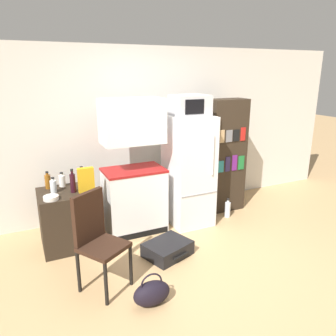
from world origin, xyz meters
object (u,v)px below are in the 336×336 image
(bottle_wine_dark, at_px, (73,183))
(bottle_green_tall, at_px, (82,179))
(refrigerator, at_px, (188,170))
(microwave, at_px, (190,105))
(bowl, at_px, (51,198))
(handbag, at_px, (152,293))
(water_bottle_front, at_px, (228,209))
(bookshelf, at_px, (225,156))
(side_table, at_px, (69,218))
(bottle_clear_short, at_px, (53,186))
(chair, at_px, (96,234))
(cereal_box, at_px, (86,180))
(bottle_milk_white, at_px, (62,180))
(suitcase_large_flat, at_px, (168,249))
(bottle_amber_beer, at_px, (48,181))
(kitchen_hutch, at_px, (134,173))

(bottle_wine_dark, xyz_separation_m, bottle_green_tall, (0.13, 0.10, -0.00))
(refrigerator, height_order, microwave, microwave)
(bowl, xyz_separation_m, handbag, (0.71, -1.27, -0.62))
(microwave, bearing_deg, water_bottle_front, -12.22)
(bookshelf, bearing_deg, side_table, -176.50)
(bottle_clear_short, relative_size, bottle_green_tall, 0.68)
(side_table, bearing_deg, bottle_wine_dark, -39.03)
(bottle_clear_short, height_order, water_bottle_front, bottle_clear_short)
(handbag, bearing_deg, chair, 127.01)
(cereal_box, relative_size, handbag, 0.83)
(water_bottle_front, bearing_deg, bottle_wine_dark, 177.57)
(side_table, distance_m, bookshelf, 2.46)
(bottle_milk_white, bearing_deg, bookshelf, -1.63)
(suitcase_large_flat, bearing_deg, bottle_amber_beer, 121.77)
(kitchen_hutch, distance_m, chair, 1.29)
(side_table, distance_m, bowl, 0.48)
(kitchen_hutch, distance_m, cereal_box, 0.68)
(refrigerator, distance_m, bookshelf, 0.76)
(bowl, relative_size, cereal_box, 0.57)
(bookshelf, bearing_deg, bottle_wine_dark, -174.93)
(bowl, bearing_deg, bottle_wine_dark, 27.44)
(bottle_amber_beer, bearing_deg, side_table, -48.01)
(bottle_wine_dark, relative_size, bottle_green_tall, 1.04)
(kitchen_hutch, relative_size, bottle_milk_white, 9.80)
(side_table, relative_size, handbag, 1.99)
(side_table, xyz_separation_m, suitcase_large_flat, (1.00, -0.75, -0.27))
(cereal_box, bearing_deg, bottle_wine_dark, 161.81)
(microwave, distance_m, chair, 2.12)
(water_bottle_front, bearing_deg, bottle_amber_beer, 171.69)
(refrigerator, height_order, bottle_milk_white, refrigerator)
(chair, distance_m, water_bottle_front, 2.35)
(bottle_green_tall, height_order, handbag, bottle_green_tall)
(chair, height_order, water_bottle_front, chair)
(bowl, bearing_deg, bottle_green_tall, 31.11)
(bowl, bearing_deg, water_bottle_front, 1.11)
(chair, bearing_deg, bottle_wine_dark, 60.75)
(kitchen_hutch, distance_m, water_bottle_front, 1.58)
(bottle_milk_white, bearing_deg, bowl, -113.67)
(chair, bearing_deg, cereal_box, 50.98)
(kitchen_hutch, relative_size, handbag, 4.99)
(refrigerator, height_order, handbag, refrigerator)
(bowl, height_order, cereal_box, cereal_box)
(bottle_amber_beer, relative_size, bottle_milk_white, 1.20)
(refrigerator, bearing_deg, bookshelf, 12.77)
(handbag, bearing_deg, bottle_milk_white, 107.18)
(chair, height_order, suitcase_large_flat, chair)
(side_table, relative_size, chair, 0.72)
(side_table, height_order, bookshelf, bookshelf)
(bottle_wine_dark, xyz_separation_m, handbag, (0.43, -1.41, -0.72))
(bottle_clear_short, xyz_separation_m, bottle_milk_white, (0.13, 0.18, -0.00))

